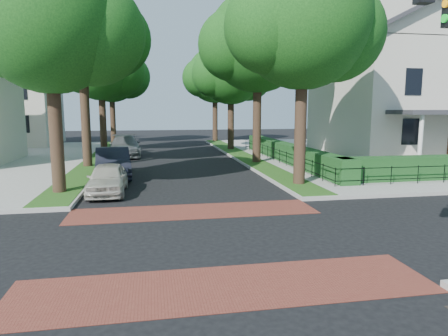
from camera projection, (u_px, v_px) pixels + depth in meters
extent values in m
plane|color=black|center=(206.00, 239.00, 11.60)|extent=(120.00, 120.00, 0.00)
cube|color=gray|center=(406.00, 153.00, 33.51)|extent=(30.00, 30.00, 0.15)
cube|color=maroon|center=(194.00, 211.00, 14.72)|extent=(9.00, 2.20, 0.01)
cube|color=maroon|center=(226.00, 287.00, 8.49)|extent=(9.00, 2.20, 0.01)
cube|color=#164313|center=(242.00, 155.00, 31.12)|extent=(1.60, 29.80, 0.02)
cube|color=#164313|center=(98.00, 158.00, 29.22)|extent=(1.60, 29.80, 0.02)
cylinder|color=black|center=(301.00, 107.00, 18.82)|extent=(0.56, 0.56, 7.35)
sphere|color=#103B11|center=(303.00, 21.00, 18.24)|extent=(6.20, 6.20, 6.20)
sphere|color=#103B11|center=(335.00, 33.00, 18.89)|extent=(4.65, 4.65, 4.65)
sphere|color=#103B11|center=(272.00, 26.00, 17.82)|extent=(4.34, 4.34, 4.34)
sphere|color=#103B11|center=(294.00, 17.00, 19.69)|extent=(4.03, 4.03, 4.03)
cylinder|color=black|center=(257.00, 105.00, 26.58)|extent=(0.56, 0.56, 7.70)
sphere|color=#103B11|center=(258.00, 42.00, 25.97)|extent=(6.60, 6.60, 6.60)
sphere|color=#103B11|center=(283.00, 49.00, 26.64)|extent=(4.95, 4.95, 4.95)
sphere|color=#103B11|center=(234.00, 45.00, 25.53)|extent=(4.62, 4.62, 4.62)
sphere|color=#103B11|center=(253.00, 38.00, 27.52)|extent=(4.29, 4.29, 4.29)
cylinder|color=black|center=(231.00, 112.00, 35.41)|extent=(0.56, 0.56, 6.65)
sphere|color=#103B11|center=(231.00, 71.00, 34.89)|extent=(5.80, 5.80, 5.80)
sphere|color=#103B11|center=(248.00, 76.00, 35.52)|extent=(4.35, 4.35, 4.35)
sphere|color=#103B11|center=(215.00, 74.00, 34.49)|extent=(4.06, 4.06, 4.06)
sphere|color=#103B11|center=(229.00, 67.00, 36.25)|extent=(3.77, 3.77, 3.77)
cylinder|color=black|center=(215.00, 109.00, 44.15)|extent=(0.56, 0.56, 7.00)
sphere|color=#103B11|center=(215.00, 75.00, 43.60)|extent=(6.00, 6.00, 6.00)
sphere|color=#103B11|center=(229.00, 79.00, 44.24)|extent=(4.50, 4.50, 4.50)
sphere|color=#103B11|center=(202.00, 78.00, 43.18)|extent=(4.20, 4.20, 4.20)
sphere|color=#103B11|center=(214.00, 72.00, 45.00)|extent=(3.90, 3.90, 3.90)
cylinder|color=black|center=(55.00, 111.00, 16.91)|extent=(0.56, 0.56, 7.00)
sphere|color=#103B11|center=(49.00, 20.00, 16.36)|extent=(6.00, 6.00, 6.00)
sphere|color=#103B11|center=(92.00, 33.00, 17.00)|extent=(4.50, 4.50, 4.50)
sphere|color=#103B11|center=(8.00, 25.00, 15.94)|extent=(4.20, 4.20, 4.20)
sphere|color=#103B11|center=(59.00, 16.00, 17.76)|extent=(3.90, 3.90, 3.90)
cylinder|color=black|center=(85.00, 102.00, 24.61)|extent=(0.56, 0.56, 8.05)
sphere|color=#103B11|center=(81.00, 30.00, 23.98)|extent=(6.40, 6.40, 6.40)
sphere|color=#103B11|center=(112.00, 39.00, 24.65)|extent=(4.80, 4.80, 4.80)
sphere|color=#103B11|center=(52.00, 34.00, 23.55)|extent=(4.48, 4.48, 4.48)
sphere|color=#103B11|center=(87.00, 27.00, 25.49)|extent=(4.16, 4.16, 4.16)
cylinder|color=black|center=(102.00, 111.00, 33.46)|extent=(0.56, 0.56, 6.86)
sphere|color=#103B11|center=(100.00, 66.00, 32.92)|extent=(5.60, 5.60, 5.60)
sphere|color=#103B11|center=(120.00, 72.00, 33.55)|extent=(4.20, 4.20, 4.20)
sphere|color=#103B11|center=(83.00, 69.00, 32.53)|extent=(3.92, 3.92, 3.92)
sphere|color=#103B11|center=(103.00, 62.00, 34.23)|extent=(3.64, 3.64, 3.64)
cylinder|color=black|center=(112.00, 109.00, 42.20)|extent=(0.56, 0.56, 7.14)
sphere|color=#103B11|center=(111.00, 72.00, 41.64)|extent=(6.20, 6.20, 6.20)
sphere|color=#103B11|center=(128.00, 77.00, 42.29)|extent=(4.65, 4.65, 4.65)
sphere|color=#103B11|center=(95.00, 75.00, 41.22)|extent=(4.34, 4.34, 4.34)
sphere|color=#103B11|center=(113.00, 69.00, 43.09)|extent=(4.03, 4.03, 4.03)
cube|color=#143C19|center=(288.00, 153.00, 27.44)|extent=(1.00, 18.00, 1.20)
cube|color=beige|center=(410.00, 103.00, 29.64)|extent=(12.00, 10.00, 8.00)
cylinder|color=white|center=(420.00, 140.00, 22.26)|extent=(0.24, 0.24, 3.00)
cube|color=beige|center=(8.00, 112.00, 39.51)|extent=(9.00, 8.00, 6.50)
cube|color=maroon|center=(28.00, 58.00, 37.68)|extent=(0.80, 0.80, 3.64)
cylinder|color=orange|center=(446.00, 3.00, 8.76)|extent=(0.05, 0.18, 0.18)
cylinder|color=#0CB226|center=(444.00, 18.00, 8.81)|extent=(0.05, 0.18, 0.18)
imported|color=beige|center=(107.00, 179.00, 17.66)|extent=(1.62, 4.00, 1.36)
imported|color=black|center=(113.00, 163.00, 21.67)|extent=(2.28, 5.17, 1.65)
imported|color=slate|center=(125.00, 146.00, 31.45)|extent=(2.71, 5.80, 1.64)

